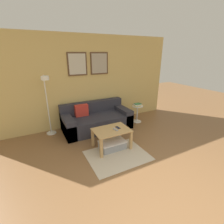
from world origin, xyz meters
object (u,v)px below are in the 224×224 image
(couch, at_px, (96,120))
(remote_control, at_px, (116,129))
(cell_phone, at_px, (118,128))
(storage_bin, at_px, (112,145))
(side_table, at_px, (137,112))
(coffee_table, at_px, (112,133))
(floor_lamp, at_px, (47,99))
(book_stack, at_px, (137,105))

(couch, height_order, remote_control, couch)
(cell_phone, bearing_deg, couch, 89.87)
(storage_bin, height_order, side_table, side_table)
(coffee_table, height_order, floor_lamp, floor_lamp)
(storage_bin, relative_size, remote_control, 3.91)
(coffee_table, xyz_separation_m, cell_phone, (0.17, 0.02, 0.10))
(side_table, bearing_deg, couch, 174.08)
(side_table, bearing_deg, remote_control, -142.38)
(floor_lamp, height_order, book_stack, floor_lamp)
(side_table, bearing_deg, coffee_table, -145.22)
(couch, height_order, coffee_table, couch)
(book_stack, bearing_deg, couch, 173.61)
(couch, xyz_separation_m, coffee_table, (-0.08, -1.11, 0.10))
(couch, bearing_deg, cell_phone, -84.94)
(coffee_table, height_order, book_stack, book_stack)
(couch, height_order, cell_phone, couch)
(floor_lamp, height_order, remote_control, floor_lamp)
(storage_bin, bearing_deg, coffee_table, 84.24)
(coffee_table, xyz_separation_m, side_table, (1.40, 0.97, -0.04))
(coffee_table, bearing_deg, storage_bin, -95.76)
(coffee_table, xyz_separation_m, remote_control, (0.07, -0.05, 0.11))
(coffee_table, relative_size, book_stack, 3.40)
(couch, bearing_deg, coffee_table, -93.88)
(book_stack, relative_size, remote_control, 1.57)
(floor_lamp, relative_size, cell_phone, 11.28)
(storage_bin, xyz_separation_m, side_table, (1.40, 1.02, 0.22))
(storage_bin, height_order, book_stack, book_stack)
(side_table, xyz_separation_m, book_stack, (-0.02, -0.01, 0.25))
(couch, xyz_separation_m, side_table, (1.32, -0.14, 0.05))
(coffee_table, bearing_deg, cell_phone, 6.99)
(coffee_table, height_order, remote_control, remote_control)
(couch, distance_m, floor_lamp, 1.43)
(side_table, distance_m, book_stack, 0.25)
(couch, bearing_deg, book_stack, -6.39)
(coffee_table, relative_size, remote_control, 5.35)
(couch, xyz_separation_m, remote_control, (-0.00, -1.16, 0.20))
(floor_lamp, bearing_deg, side_table, -5.27)
(book_stack, height_order, cell_phone, book_stack)
(floor_lamp, bearing_deg, coffee_table, -46.68)
(storage_bin, bearing_deg, remote_control, -0.10)
(cell_phone, bearing_deg, side_table, 32.55)
(coffee_table, distance_m, book_stack, 1.70)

